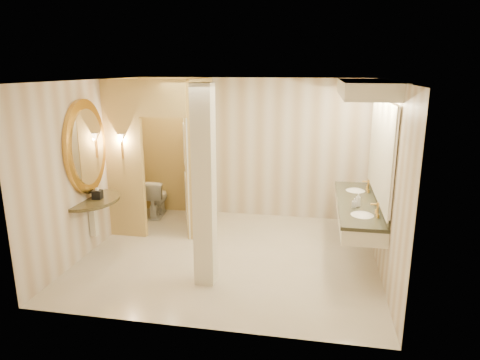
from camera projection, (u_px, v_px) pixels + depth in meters
name	position (u px, v px, depth m)	size (l,w,h in m)	color
floor	(230.00, 255.00, 6.78)	(4.50, 4.50, 0.00)	beige
ceiling	(229.00, 81.00, 6.10)	(4.50, 4.50, 0.00)	white
wall_back	(250.00, 149.00, 8.34)	(4.50, 0.02, 2.70)	beige
wall_front	(191.00, 216.00, 4.54)	(4.50, 0.02, 2.70)	beige
wall_left	(92.00, 166.00, 6.83)	(0.02, 4.00, 2.70)	beige
wall_right	(385.00, 179.00, 6.05)	(0.02, 4.00, 2.70)	beige
toilet_closet	(179.00, 155.00, 7.55)	(1.50, 1.55, 2.70)	#E0BB75
wall_sconce	(121.00, 139.00, 7.09)	(0.14, 0.14, 0.42)	gold
vanity	(364.00, 154.00, 6.40)	(0.75, 2.51, 2.09)	silver
console_shelf	(87.00, 169.00, 6.63)	(1.12, 1.12, 2.01)	black
pillar	(204.00, 188.00, 5.61)	(0.27, 0.27, 2.70)	silver
tissue_box	(97.00, 195.00, 6.73)	(0.14, 0.14, 0.14)	black
toilet	(156.00, 197.00, 8.51)	(0.42, 0.74, 0.75)	white
soap_bottle_a	(354.00, 203.00, 6.31)	(0.06, 0.06, 0.14)	beige
soap_bottle_b	(358.00, 201.00, 6.43)	(0.08, 0.08, 0.11)	silver
soap_bottle_c	(358.00, 200.00, 6.33)	(0.08, 0.08, 0.21)	#C6B28C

